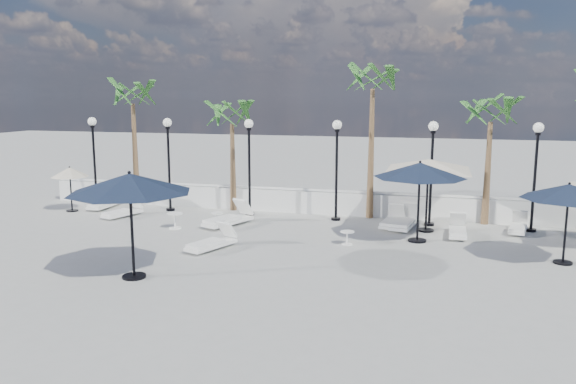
% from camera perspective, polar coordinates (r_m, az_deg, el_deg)
% --- Properties ---
extents(ground, '(100.00, 100.00, 0.00)m').
position_cam_1_polar(ground, '(15.62, 0.59, -7.94)').
color(ground, '#9A9A95').
rests_on(ground, ground).
extents(balustrade, '(26.00, 0.30, 1.01)m').
position_cam_1_polar(balustrade, '(22.63, 5.34, -1.16)').
color(balustrade, white).
rests_on(balustrade, ground).
extents(lamppost_0, '(0.36, 0.36, 3.84)m').
position_cam_1_polar(lamppost_0, '(25.37, -19.13, 4.15)').
color(lamppost_0, black).
rests_on(lamppost_0, ground).
extents(lamppost_1, '(0.36, 0.36, 3.84)m').
position_cam_1_polar(lamppost_1, '(23.59, -12.05, 4.08)').
color(lamppost_1, black).
rests_on(lamppost_1, ground).
extents(lamppost_2, '(0.36, 0.36, 3.84)m').
position_cam_1_polar(lamppost_2, '(22.22, -3.97, 3.94)').
color(lamppost_2, black).
rests_on(lamppost_2, ground).
extents(lamppost_3, '(0.36, 0.36, 3.84)m').
position_cam_1_polar(lamppost_3, '(21.35, 4.97, 3.68)').
color(lamppost_3, black).
rests_on(lamppost_3, ground).
extents(lamppost_4, '(0.36, 0.36, 3.84)m').
position_cam_1_polar(lamppost_4, '(21.03, 14.42, 3.31)').
color(lamppost_4, black).
rests_on(lamppost_4, ground).
extents(lamppost_5, '(0.36, 0.36, 3.84)m').
position_cam_1_polar(lamppost_5, '(21.28, 23.88, 2.85)').
color(lamppost_5, black).
rests_on(lamppost_5, ground).
extents(palm_0, '(2.60, 2.60, 5.50)m').
position_cam_1_polar(palm_0, '(25.15, -15.50, 8.95)').
color(palm_0, brown).
rests_on(palm_0, ground).
extents(palm_1, '(2.60, 2.60, 4.70)m').
position_cam_1_polar(palm_1, '(23.22, -5.71, 7.29)').
color(palm_1, brown).
rests_on(palm_1, ground).
extents(palm_2, '(2.60, 2.60, 6.10)m').
position_cam_1_polar(palm_2, '(21.85, 8.60, 10.64)').
color(palm_2, brown).
rests_on(palm_2, ground).
extents(palm_3, '(2.60, 2.60, 4.90)m').
position_cam_1_polar(palm_3, '(21.79, 19.91, 7.10)').
color(palm_3, brown).
rests_on(palm_3, ground).
extents(lounger_0, '(0.63, 1.88, 0.70)m').
position_cam_1_polar(lounger_0, '(25.12, -18.09, -1.05)').
color(lounger_0, silver).
rests_on(lounger_0, ground).
extents(lounger_1, '(1.05, 1.82, 0.65)m').
position_cam_1_polar(lounger_1, '(23.13, -16.45, -1.92)').
color(lounger_1, silver).
rests_on(lounger_1, ground).
extents(lounger_2, '(1.45, 2.23, 0.80)m').
position_cam_1_polar(lounger_2, '(20.82, -6.09, -2.70)').
color(lounger_2, silver).
rests_on(lounger_2, ground).
extents(lounger_3, '(0.98, 2.13, 0.77)m').
position_cam_1_polar(lounger_3, '(20.72, 11.72, -2.95)').
color(lounger_3, silver).
rests_on(lounger_3, ground).
extents(lounger_4, '(1.22, 1.92, 0.69)m').
position_cam_1_polar(lounger_4, '(17.74, -7.76, -5.08)').
color(lounger_4, silver).
rests_on(lounger_4, ground).
extents(lounger_5, '(0.85, 1.72, 0.62)m').
position_cam_1_polar(lounger_5, '(21.31, 22.34, -3.27)').
color(lounger_5, silver).
rests_on(lounger_5, ground).
extents(lounger_6, '(0.86, 1.88, 0.68)m').
position_cam_1_polar(lounger_6, '(20.89, 10.59, -2.89)').
color(lounger_6, silver).
rests_on(lounger_6, ground).
extents(lounger_7, '(0.59, 1.76, 0.66)m').
position_cam_1_polar(lounger_7, '(20.02, 16.86, -3.72)').
color(lounger_7, silver).
rests_on(lounger_7, ground).
extents(side_table_0, '(0.58, 0.58, 0.56)m').
position_cam_1_polar(side_table_0, '(20.67, -11.41, -2.73)').
color(side_table_0, silver).
rests_on(side_table_0, ground).
extents(side_table_1, '(0.45, 0.45, 0.43)m').
position_cam_1_polar(side_table_1, '(21.13, -7.21, -2.55)').
color(side_table_1, silver).
rests_on(side_table_1, ground).
extents(side_table_2, '(0.45, 0.45, 0.44)m').
position_cam_1_polar(side_table_2, '(18.23, 6.04, -4.52)').
color(side_table_2, silver).
rests_on(side_table_2, ground).
extents(parasol_navy_left, '(3.23, 3.23, 2.85)m').
position_cam_1_polar(parasol_navy_left, '(14.97, -15.78, 0.80)').
color(parasol_navy_left, black).
rests_on(parasol_navy_left, ground).
extents(parasol_navy_mid, '(3.00, 3.00, 2.69)m').
position_cam_1_polar(parasol_navy_mid, '(18.60, 13.25, 2.13)').
color(parasol_navy_mid, black).
rests_on(parasol_navy_mid, ground).
extents(parasol_navy_right, '(2.64, 2.64, 2.36)m').
position_cam_1_polar(parasol_navy_right, '(17.60, 26.63, -0.02)').
color(parasol_navy_right, black).
rests_on(parasol_navy_right, ground).
extents(parasol_cream_sq_a, '(5.61, 5.61, 2.76)m').
position_cam_1_polar(parasol_cream_sq_a, '(20.10, 14.09, 3.21)').
color(parasol_cream_sq_a, black).
rests_on(parasol_cream_sq_a, ground).
extents(parasol_cream_small, '(1.54, 1.54, 1.89)m').
position_cam_1_polar(parasol_cream_small, '(24.72, -21.29, 1.83)').
color(parasol_cream_small, black).
rests_on(parasol_cream_small, ground).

